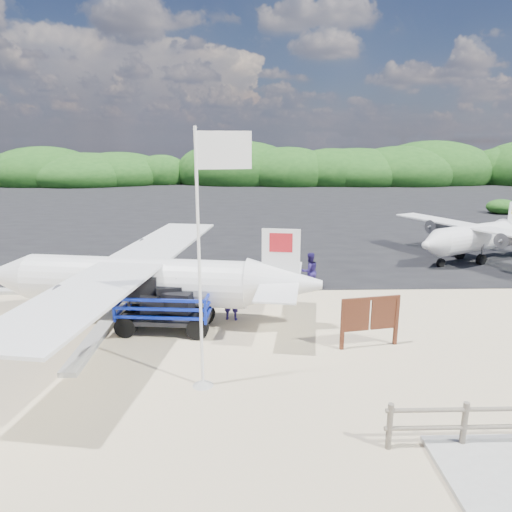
{
  "coord_description": "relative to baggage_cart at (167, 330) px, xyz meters",
  "views": [
    {
      "loc": [
        0.14,
        -12.86,
        5.99
      ],
      "look_at": [
        0.61,
        4.66,
        1.57
      ],
      "focal_mm": 32.0,
      "sensor_mm": 36.0,
      "label": 1
    }
  ],
  "objects": [
    {
      "name": "crew_b",
      "position": [
        5.23,
        4.07,
        0.79
      ],
      "size": [
        0.93,
        0.83,
        1.58
      ],
      "primitive_type": "imported",
      "rotation": [
        0.0,
        0.0,
        3.49
      ],
      "color": "navy",
      "rests_on": "ground"
    },
    {
      "name": "vegetation_band",
      "position": [
        2.4,
        53.94,
        0.0
      ],
      "size": [
        124.0,
        8.0,
        4.4
      ],
      "primitive_type": null,
      "color": "#B2B2B2",
      "rests_on": "ground"
    },
    {
      "name": "signboard",
      "position": [
        6.25,
        -1.41,
        0.0
      ],
      "size": [
        1.95,
        0.53,
        1.6
      ],
      "primitive_type": null,
      "rotation": [
        0.0,
        0.0,
        0.18
      ],
      "color": "#572A19",
      "rests_on": "ground"
    },
    {
      "name": "baggage_cart",
      "position": [
        0.0,
        0.0,
        0.0
      ],
      "size": [
        3.36,
        2.13,
        1.6
      ],
      "primitive_type": null,
      "rotation": [
        0.0,
        0.0,
        -0.1
      ],
      "color": "#0B20A5",
      "rests_on": "ground"
    },
    {
      "name": "crew_a",
      "position": [
        2.08,
        0.86,
        0.83
      ],
      "size": [
        0.67,
        0.51,
        1.66
      ],
      "primitive_type": "imported",
      "rotation": [
        0.0,
        0.0,
        2.94
      ],
      "color": "navy",
      "rests_on": "ground"
    },
    {
      "name": "asphalt_apron",
      "position": [
        2.4,
        28.94,
        0.0
      ],
      "size": [
        90.0,
        50.0,
        0.04
      ],
      "primitive_type": null,
      "color": "#B2B2B2",
      "rests_on": "ground"
    },
    {
      "name": "aircraft_large",
      "position": [
        13.1,
        21.88,
        0.0
      ],
      "size": [
        16.08,
        16.08,
        4.21
      ],
      "primitive_type": null,
      "rotation": [
        0.0,
        0.0,
        2.98
      ],
      "color": "#B2B2B2",
      "rests_on": "ground"
    },
    {
      "name": "flagpole",
      "position": [
        1.48,
        -3.53,
        0.0
      ],
      "size": [
        1.33,
        0.73,
        6.32
      ],
      "primitive_type": null,
      "rotation": [
        0.0,
        0.0,
        0.17
      ],
      "color": "white",
      "rests_on": "ground"
    },
    {
      "name": "aircraft_small",
      "position": [
        -11.6,
        28.39,
        0.0
      ],
      "size": [
        10.34,
        10.34,
        2.77
      ],
      "primitive_type": null,
      "rotation": [
        0.0,
        0.0,
        3.6
      ],
      "color": "#B2B2B2",
      "rests_on": "ground"
    },
    {
      "name": "ground",
      "position": [
        2.4,
        -1.06,
        0.0
      ],
      "size": [
        160.0,
        160.0,
        0.0
      ],
      "primitive_type": "plane",
      "color": "beige"
    }
  ]
}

